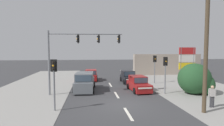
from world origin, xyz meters
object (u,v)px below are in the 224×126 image
at_px(traffic_signal_mast, 75,49).
at_px(pedestal_signal_far_median, 155,65).
at_px(pedestrian_at_kerb, 212,95).
at_px(pedestal_signal_left_kerb, 54,76).
at_px(shopping_plaza_sign, 187,60).
at_px(utility_pole_foreground_right, 205,28).
at_px(hatchback_crossing_left, 128,77).
at_px(pedestal_signal_right_kerb, 165,69).
at_px(hatchback_receding_far, 138,84).
at_px(suv_oncoming_mid, 85,82).
at_px(hatchback_kerbside_parked, 91,75).

height_order(traffic_signal_mast, pedestal_signal_far_median, traffic_signal_mast).
xyz_separation_m(traffic_signal_mast, pedestal_signal_far_median, (9.55, 4.57, -1.94)).
distance_m(pedestal_signal_far_median, pedestrian_at_kerb, 9.83).
bearing_deg(pedestal_signal_left_kerb, pedestal_signal_far_median, 40.21).
bearing_deg(shopping_plaza_sign, utility_pole_foreground_right, -115.24).
relative_size(utility_pole_foreground_right, hatchback_crossing_left, 2.86).
height_order(pedestal_signal_right_kerb, hatchback_crossing_left, pedestal_signal_right_kerb).
xyz_separation_m(pedestal_signal_left_kerb, shopping_plaza_sign, (14.44, 8.10, 0.57)).
relative_size(hatchback_receding_far, suv_oncoming_mid, 0.80).
xyz_separation_m(utility_pole_foreground_right, traffic_signal_mast, (-8.79, 6.04, -1.22)).
xyz_separation_m(pedestal_signal_right_kerb, pedestal_signal_far_median, (1.00, 5.32, 0.00)).
bearing_deg(utility_pole_foreground_right, hatchback_crossing_left, 101.46).
height_order(traffic_signal_mast, hatchback_receding_far, traffic_signal_mast).
bearing_deg(hatchback_kerbside_parked, hatchback_receding_far, -56.07).
bearing_deg(pedestal_signal_left_kerb, utility_pole_foreground_right, -9.52).
xyz_separation_m(hatchback_receding_far, suv_oncoming_mid, (-5.52, 0.84, 0.18)).
height_order(traffic_signal_mast, hatchback_crossing_left, traffic_signal_mast).
height_order(pedestal_signal_right_kerb, pedestal_signal_far_median, same).
height_order(traffic_signal_mast, shopping_plaza_sign, traffic_signal_mast).
xyz_separation_m(utility_pole_foreground_right, pedestrian_at_kerb, (1.39, 0.92, -4.65)).
bearing_deg(pedestrian_at_kerb, shopping_plaza_sign, 70.06).
xyz_separation_m(utility_pole_foreground_right, hatchback_receding_far, (-2.42, 6.84, -4.88)).
xyz_separation_m(pedestal_signal_far_median, hatchback_crossing_left, (-3.15, 1.18, -1.71)).
bearing_deg(pedestrian_at_kerb, suv_oncoming_mid, 144.08).
bearing_deg(shopping_plaza_sign, hatchback_crossing_left, 163.75).
distance_m(hatchback_receding_far, suv_oncoming_mid, 5.59).
relative_size(suv_oncoming_mid, hatchback_crossing_left, 1.27).
height_order(pedestal_signal_left_kerb, shopping_plaza_sign, shopping_plaza_sign).
height_order(utility_pole_foreground_right, pedestal_signal_right_kerb, utility_pole_foreground_right).
relative_size(pedestal_signal_right_kerb, pedestal_signal_far_median, 1.00).
bearing_deg(hatchback_receding_far, pedestal_signal_right_kerb, -35.38).
bearing_deg(pedestal_signal_right_kerb, shopping_plaza_sign, 42.70).
bearing_deg(pedestal_signal_far_median, utility_pole_foreground_right, -94.09).
bearing_deg(utility_pole_foreground_right, pedestal_signal_right_kerb, 92.57).
relative_size(suv_oncoming_mid, hatchback_kerbside_parked, 1.25).
distance_m(utility_pole_foreground_right, pedestal_signal_right_kerb, 6.17).
xyz_separation_m(hatchback_kerbside_parked, hatchback_crossing_left, (4.86, -2.22, 0.00)).
xyz_separation_m(utility_pole_foreground_right, suv_oncoming_mid, (-7.95, 7.69, -4.69)).
xyz_separation_m(pedestal_signal_right_kerb, pedestrian_at_kerb, (1.63, -4.37, -1.49)).
height_order(pedestal_signal_left_kerb, suv_oncoming_mid, pedestal_signal_left_kerb).
distance_m(pedestal_signal_right_kerb, hatchback_crossing_left, 7.06).
distance_m(traffic_signal_mast, suv_oncoming_mid, 3.93).
bearing_deg(pedestrian_at_kerb, pedestal_signal_left_kerb, 176.28).
height_order(pedestal_signal_far_median, hatchback_kerbside_parked, pedestal_signal_far_median).
bearing_deg(pedestrian_at_kerb, traffic_signal_mast, 153.31).
bearing_deg(pedestal_signal_left_kerb, shopping_plaza_sign, 29.30).
xyz_separation_m(utility_pole_foreground_right, pedestal_signal_far_median, (0.76, 10.61, -3.16)).
distance_m(pedestal_signal_far_median, shopping_plaza_sign, 3.97).
height_order(suv_oncoming_mid, pedestrian_at_kerb, suv_oncoming_mid).
distance_m(hatchback_receding_far, pedestrian_at_kerb, 7.05).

